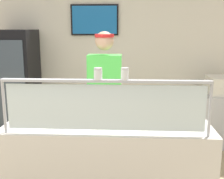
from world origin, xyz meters
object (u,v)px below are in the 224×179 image
at_px(drink_fridge, 17,86).
at_px(pizza_box_stack, 222,85).
at_px(pizza_server, 90,116).
at_px(worker_figure, 105,98).
at_px(pizza_tray, 89,118).
at_px(pepper_flake_shaker, 125,75).
at_px(parmesan_shaker, 98,74).

height_order(drink_fridge, pizza_box_stack, drink_fridge).
bearing_deg(pizza_server, worker_figure, 98.93).
xyz_separation_m(pizza_tray, worker_figure, (0.10, 0.65, 0.04)).
distance_m(pizza_tray, pizza_server, 0.03).
relative_size(pepper_flake_shaker, pizza_box_stack, 0.20).
bearing_deg(pizza_tray, pizza_server, -49.24).
bearing_deg(parmesan_shaker, pepper_flake_shaker, -0.00).
height_order(worker_figure, pizza_box_stack, worker_figure).
bearing_deg(pizza_tray, pizza_box_stack, 44.74).
relative_size(pizza_server, pizza_box_stack, 0.58).
relative_size(pepper_flake_shaker, drink_fridge, 0.05).
relative_size(parmesan_shaker, worker_figure, 0.05).
height_order(pizza_tray, parmesan_shaker, parmesan_shaker).
distance_m(pizza_server, worker_figure, 0.67).
bearing_deg(pepper_flake_shaker, pizza_tray, 132.33).
bearing_deg(pizza_box_stack, pizza_server, -134.66).
bearing_deg(pepper_flake_shaker, drink_fridge, 128.30).
relative_size(pizza_tray, pizza_server, 1.75).
bearing_deg(drink_fridge, pizza_tray, -52.59).
distance_m(pepper_flake_shaker, drink_fridge, 2.86).
distance_m(pizza_server, parmesan_shaker, 0.59).
height_order(pizza_server, pepper_flake_shaker, pepper_flake_shaker).
bearing_deg(worker_figure, parmesan_shaker, -88.41).
xyz_separation_m(pizza_tray, drink_fridge, (-1.39, 1.82, -0.08)).
distance_m(worker_figure, pizza_box_stack, 2.04).
xyz_separation_m(pizza_tray, pizza_box_stack, (1.79, 1.78, -0.03)).
height_order(pizza_server, pizza_box_stack, pizza_box_stack).
distance_m(pizza_tray, drink_fridge, 2.30).
relative_size(pizza_server, drink_fridge, 0.16).
xyz_separation_m(pizza_tray, pepper_flake_shaker, (0.34, -0.37, 0.48)).
relative_size(drink_fridge, pizza_box_stack, 3.64).
relative_size(pizza_tray, pepper_flake_shaker, 5.12).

